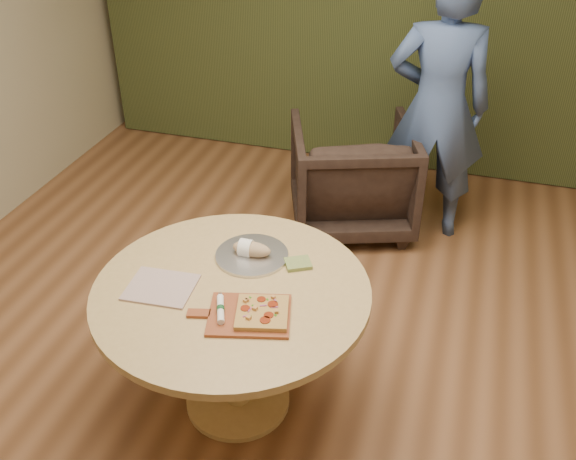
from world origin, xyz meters
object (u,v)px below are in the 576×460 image
(serving_tray, at_px, (252,255))
(bread_roll, at_px, (250,249))
(flatbread_pizza, at_px, (262,312))
(armchair, at_px, (352,172))
(pedestal_table, at_px, (233,311))
(person_standing, at_px, (438,108))
(pizza_paddle, at_px, (247,315))
(cutlery_roll, at_px, (221,309))

(serving_tray, height_order, bread_roll, bread_roll)
(flatbread_pizza, bearing_deg, serving_tray, 115.02)
(armchair, bearing_deg, serving_tray, 63.99)
(pedestal_table, relative_size, bread_roll, 6.61)
(serving_tray, relative_size, person_standing, 0.19)
(flatbread_pizza, xyz_separation_m, armchair, (-0.01, 2.01, -0.35))
(flatbread_pizza, relative_size, serving_tray, 0.75)
(person_standing, bearing_deg, flatbread_pizza, 69.23)
(pizza_paddle, height_order, serving_tray, serving_tray)
(pedestal_table, xyz_separation_m, pizza_paddle, (0.14, -0.16, 0.15))
(pedestal_table, xyz_separation_m, armchair, (0.19, 1.85, -0.18))
(pedestal_table, height_order, cutlery_roll, cutlery_roll)
(flatbread_pizza, height_order, person_standing, person_standing)
(cutlery_roll, height_order, serving_tray, cutlery_roll)
(pedestal_table, xyz_separation_m, flatbread_pizza, (0.20, -0.15, 0.17))
(serving_tray, distance_m, armchair, 1.64)
(cutlery_roll, height_order, armchair, armchair)
(pedestal_table, height_order, pizza_paddle, pizza_paddle)
(cutlery_roll, bearing_deg, flatbread_pizza, -11.90)
(bread_roll, xyz_separation_m, person_standing, (0.71, 1.70, 0.14))
(flatbread_pizza, relative_size, cutlery_roll, 1.40)
(serving_tray, bearing_deg, pizza_paddle, -73.24)
(cutlery_roll, distance_m, serving_tray, 0.45)
(pedestal_table, distance_m, serving_tray, 0.30)
(pizza_paddle, xyz_separation_m, person_standing, (0.58, 2.12, 0.18))
(armchair, bearing_deg, flatbread_pizza, 70.75)
(flatbread_pizza, distance_m, person_standing, 2.18)
(serving_tray, bearing_deg, cutlery_roll, -88.07)
(serving_tray, xyz_separation_m, armchair, (0.18, 1.60, -0.33))
(serving_tray, bearing_deg, flatbread_pizza, -64.98)
(pedestal_table, relative_size, cutlery_roll, 6.67)
(pizza_paddle, distance_m, serving_tray, 0.44)
(cutlery_roll, xyz_separation_m, person_standing, (0.69, 2.14, 0.15))
(pedestal_table, relative_size, flatbread_pizza, 4.78)
(pedestal_table, bearing_deg, flatbread_pizza, -37.08)
(flatbread_pizza, relative_size, person_standing, 0.14)
(pedestal_table, distance_m, pizza_paddle, 0.26)
(pedestal_table, height_order, armchair, armchair)
(bread_roll, height_order, armchair, armchair)
(bread_roll, bearing_deg, armchair, 83.28)
(person_standing, bearing_deg, serving_tray, 60.39)
(serving_tray, bearing_deg, bread_roll, -180.00)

